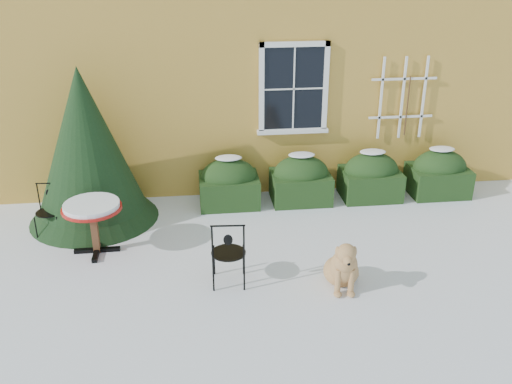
{
  "coord_description": "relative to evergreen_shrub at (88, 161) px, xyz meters",
  "views": [
    {
      "loc": [
        -0.93,
        -6.77,
        4.38
      ],
      "look_at": [
        0.0,
        1.0,
        0.9
      ],
      "focal_mm": 40.0,
      "sensor_mm": 36.0,
      "label": 1
    }
  ],
  "objects": [
    {
      "name": "patio_chair_near",
      "position": [
        2.13,
        -2.3,
        -0.55
      ],
      "size": [
        0.48,
        0.48,
        1.0
      ],
      "rotation": [
        0.0,
        0.0,
        3.07
      ],
      "color": "black",
      "rests_on": "ground"
    },
    {
      "name": "hedge_row",
      "position": [
        4.28,
        0.31,
        -0.65
      ],
      "size": [
        4.95,
        0.8,
        0.91
      ],
      "color": "black",
      "rests_on": "ground"
    },
    {
      "name": "ground",
      "position": [
        2.63,
        -2.24,
        -1.05
      ],
      "size": [
        80.0,
        80.0,
        0.0
      ],
      "primitive_type": "plane",
      "color": "white",
      "rests_on": "ground"
    },
    {
      "name": "bistro_table",
      "position": [
        0.19,
        -1.18,
        -0.37
      ],
      "size": [
        0.88,
        0.88,
        0.82
      ],
      "rotation": [
        0.0,
        0.0,
        -0.2
      ],
      "color": "black",
      "rests_on": "ground"
    },
    {
      "name": "patio_chair_far",
      "position": [
        -0.62,
        -0.46,
        -0.63
      ],
      "size": [
        0.4,
        0.4,
        0.83
      ],
      "rotation": [
        0.0,
        0.0,
        -0.07
      ],
      "color": "black",
      "rests_on": "ground"
    },
    {
      "name": "evergreen_shrub",
      "position": [
        0.0,
        0.0,
        0.0
      ],
      "size": [
        2.15,
        2.15,
        2.61
      ],
      "rotation": [
        0.0,
        0.0,
        -0.33
      ],
      "color": "black",
      "rests_on": "ground"
    },
    {
      "name": "dog",
      "position": [
        3.66,
        -2.56,
        -0.74
      ],
      "size": [
        0.55,
        0.85,
        0.78
      ],
      "rotation": [
        0.0,
        0.0,
        -0.1
      ],
      "color": "tan",
      "rests_on": "ground"
    }
  ]
}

